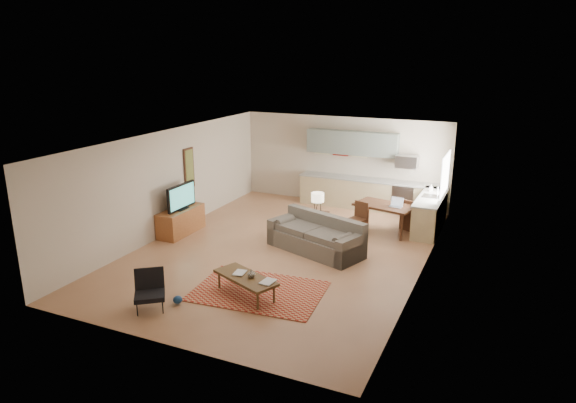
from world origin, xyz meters
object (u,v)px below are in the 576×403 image
at_px(armchair, 149,291).
at_px(coffee_table, 246,286).
at_px(sofa, 316,234).
at_px(tv_credenza, 181,221).
at_px(dining_table, 384,218).
at_px(console_table, 317,225).

bearing_deg(armchair, coffee_table, 4.51).
distance_m(sofa, tv_credenza, 3.68).
xyz_separation_m(sofa, dining_table, (1.15, 2.00, -0.05)).
height_order(armchair, dining_table, dining_table).
bearing_deg(coffee_table, armchair, -115.48).
xyz_separation_m(sofa, tv_credenza, (-3.67, -0.25, -0.09)).
relative_size(sofa, console_table, 3.66).
height_order(tv_credenza, console_table, console_table).
bearing_deg(sofa, armchair, -94.13).
xyz_separation_m(sofa, armchair, (-1.74, -3.92, -0.07)).
xyz_separation_m(armchair, dining_table, (2.89, 5.93, 0.02)).
relative_size(tv_credenza, dining_table, 0.96).
bearing_deg(sofa, coffee_table, -78.25).
relative_size(sofa, coffee_table, 1.75).
bearing_deg(tv_credenza, coffee_table, -37.08).
height_order(armchair, console_table, armchair).
height_order(console_table, dining_table, dining_table).
relative_size(sofa, armchair, 3.41).
bearing_deg(dining_table, armchair, -103.01).
xyz_separation_m(tv_credenza, dining_table, (4.82, 2.26, 0.05)).
bearing_deg(dining_table, coffee_table, -94.98).
height_order(armchair, tv_credenza, armchair).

